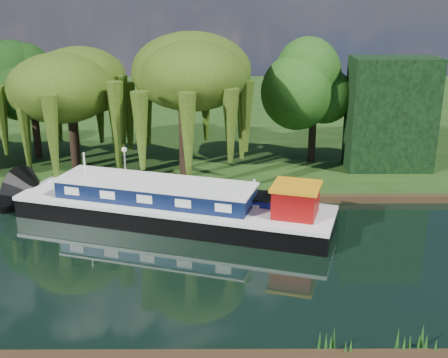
{
  "coord_description": "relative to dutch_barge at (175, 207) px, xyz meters",
  "views": [
    {
      "loc": [
        6.93,
        -25.24,
        12.85
      ],
      "look_at": [
        7.06,
        4.49,
        2.8
      ],
      "focal_mm": 45.0,
      "sensor_mm": 36.0,
      "label": 1
    }
  ],
  "objects": [
    {
      "name": "willow_right",
      "position": [
        0.14,
        7.05,
        5.97
      ],
      "size": [
        7.3,
        7.3,
        8.89
      ],
      "color": "black",
      "rests_on": "far_bank"
    },
    {
      "name": "far_bank",
      "position": [
        -4.22,
        29.06,
        -0.74
      ],
      "size": [
        120.0,
        52.0,
        0.45
      ],
      "primitive_type": "cube",
      "color": "black",
      "rests_on": "ground"
    },
    {
      "name": "dutch_barge",
      "position": [
        0.0,
        0.0,
        0.0
      ],
      "size": [
        18.95,
        9.46,
        3.91
      ],
      "rotation": [
        0.0,
        0.0,
        -0.3
      ],
      "color": "black",
      "rests_on": "ground"
    },
    {
      "name": "mooring_posts",
      "position": [
        -4.72,
        3.46,
        -0.02
      ],
      "size": [
        19.16,
        0.16,
        1.0
      ],
      "color": "silver",
      "rests_on": "far_bank"
    },
    {
      "name": "tree_far_right",
      "position": [
        9.53,
        10.76,
        4.94
      ],
      "size": [
        4.85,
        4.85,
        7.93
      ],
      "color": "black",
      "rests_on": "far_bank"
    },
    {
      "name": "lamppost",
      "position": [
        -3.72,
        5.56,
        1.45
      ],
      "size": [
        0.36,
        0.36,
        2.56
      ],
      "color": "silver",
      "rests_on": "far_bank"
    },
    {
      "name": "tree_far_mid",
      "position": [
        -11.48,
        11.7,
        5.11
      ],
      "size": [
        4.99,
        4.99,
        8.16
      ],
      "color": "black",
      "rests_on": "far_bank"
    },
    {
      "name": "reeds_near",
      "position": [
        2.66,
        -12.52,
        -0.42
      ],
      "size": [
        33.7,
        1.5,
        1.1
      ],
      "color": "#164311",
      "rests_on": "ground"
    },
    {
      "name": "conifer_hedge",
      "position": [
        14.78,
        9.06,
        3.48
      ],
      "size": [
        6.0,
        3.0,
        8.0
      ],
      "primitive_type": "cube",
      "color": "black",
      "rests_on": "far_bank"
    },
    {
      "name": "willow_left",
      "position": [
        -8.01,
        9.46,
        5.37
      ],
      "size": [
        6.77,
        6.77,
        8.11
      ],
      "color": "black",
      "rests_on": "far_bank"
    },
    {
      "name": "ground",
      "position": [
        -4.22,
        -4.94,
        -0.97
      ],
      "size": [
        120.0,
        120.0,
        0.0
      ],
      "primitive_type": "plane",
      "color": "black"
    },
    {
      "name": "narrowboat",
      "position": [
        1.39,
        0.63,
        -0.29
      ],
      "size": [
        13.19,
        5.36,
        1.9
      ],
      "rotation": [
        0.0,
        0.0,
        -0.25
      ],
      "color": "navy",
      "rests_on": "ground"
    }
  ]
}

